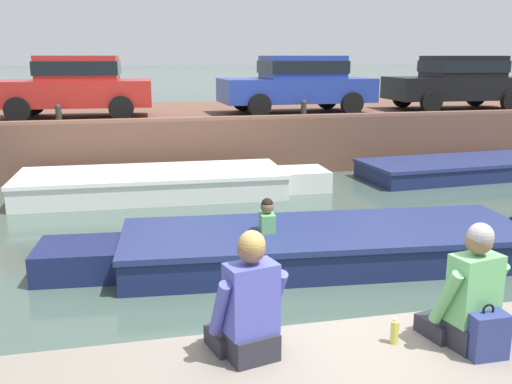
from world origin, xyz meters
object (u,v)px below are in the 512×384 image
car_centre_blue (298,82)px  car_right_inner_black (458,80)px  person_seated_left (249,308)px  backpack_on_ledge (485,334)px  motorboat_passing (307,246)px  mooring_bollard_mid (59,113)px  mooring_bollard_east (304,108)px  boat_moored_central_white (166,183)px  person_seated_right (469,297)px  boat_moored_east_navy (464,168)px  bottle_drink (395,332)px  car_left_inner_red (76,84)px

car_centre_blue → car_right_inner_black: size_ratio=1.04×
person_seated_left → backpack_on_ledge: (1.67, -0.38, -0.20)m
motorboat_passing → mooring_bollard_mid: mooring_bollard_mid is taller
backpack_on_ledge → mooring_bollard_east: bearing=79.5°
mooring_bollard_mid → backpack_on_ledge: (3.98, -10.70, -0.68)m
boat_moored_central_white → mooring_bollard_mid: mooring_bollard_mid is taller
person_seated_right → boat_moored_central_white: bearing=100.9°
boat_moored_east_navy → bottle_drink: size_ratio=28.31×
boat_moored_east_navy → car_right_inner_black: (1.37, 2.76, 2.04)m
mooring_bollard_east → backpack_on_ledge: bearing=-100.5°
boat_moored_central_white → motorboat_passing: (1.71, -4.64, -0.02)m
person_seated_left → car_left_inner_red: bearing=99.7°
car_right_inner_black → person_seated_right: 13.72m
boat_moored_central_white → mooring_bollard_mid: bearing=140.9°
car_centre_blue → boat_moored_east_navy: bearing=-38.2°
motorboat_passing → mooring_bollard_east: bearing=73.1°
car_left_inner_red → mooring_bollard_mid: bearing=-106.0°
car_right_inner_black → person_seated_left: (-8.75, -11.50, -1.08)m
car_right_inner_black → person_seated_right: (-7.10, -11.69, -1.08)m
person_seated_left → bottle_drink: (1.12, -0.08, -0.28)m
boat_moored_east_navy → car_left_inner_red: size_ratio=1.47×
car_left_inner_red → car_right_inner_black: size_ratio=0.98×
bottle_drink → backpack_on_ledge: bearing=-29.2°
person_seated_right → mooring_bollard_mid: bearing=110.6°
mooring_bollard_mid → person_seated_right: 11.24m
person_seated_right → backpack_on_ledge: (0.02, -0.19, -0.20)m
boat_moored_east_navy → person_seated_left: person_seated_left is taller
person_seated_right → bottle_drink: bearing=167.8°
car_left_inner_red → car_right_inner_black: bearing=0.0°
boat_moored_central_white → mooring_bollard_mid: 3.26m
boat_moored_central_white → car_right_inner_black: car_right_inner_black is taller
boat_moored_east_navy → backpack_on_ledge: bearing=-122.0°
car_left_inner_red → car_right_inner_black: (10.72, 0.00, 0.00)m
car_right_inner_black → person_seated_right: size_ratio=4.15×
motorboat_passing → bottle_drink: 3.99m
person_seated_left → person_seated_right: size_ratio=1.00×
mooring_bollard_mid → mooring_bollard_east: bearing=0.0°
motorboat_passing → person_seated_right: size_ratio=7.44×
mooring_bollard_east → person_seated_left: (-3.66, -10.32, -0.48)m
boat_moored_central_white → car_right_inner_black: 9.50m
boat_moored_central_white → person_seated_right: bearing=-79.1°
mooring_bollard_mid → backpack_on_ledge: mooring_bollard_mid is taller
person_seated_right → backpack_on_ledge: bearing=-83.2°
car_right_inner_black → boat_moored_east_navy: bearing=-116.4°
mooring_bollard_east → bottle_drink: (-2.54, -10.39, -0.75)m
car_right_inner_black → bottle_drink: (-7.63, -11.58, -1.36)m
motorboat_passing → mooring_bollard_east: size_ratio=16.14×
car_left_inner_red → mooring_bollard_mid: (-0.34, -1.18, -0.61)m
boat_moored_east_navy → mooring_bollard_east: mooring_bollard_east is taller
car_centre_blue → mooring_bollard_mid: size_ratio=9.39×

